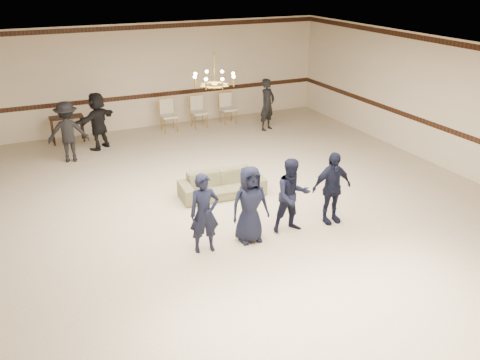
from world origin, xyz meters
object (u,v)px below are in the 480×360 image
object	(u,v)px
chandelier	(214,69)
settee	(222,184)
adult_left	(68,132)
banquet_chair_left	(169,116)
boy_b	(250,204)
adult_mid	(98,121)
console_table	(68,129)
adult_right	(267,105)
boy_d	(332,188)
boy_a	(204,213)
banquet_chair_mid	(199,112)
boy_c	(292,196)
banquet_chair_right	(228,109)

from	to	relation	value
chandelier	settee	world-z (taller)	chandelier
adult_left	banquet_chair_left	distance (m)	3.49
boy_b	adult_left	distance (m)	6.30
boy_b	chandelier	bearing A→B (deg)	88.68
adult_mid	console_table	world-z (taller)	adult_mid
adult_right	adult_mid	bearing A→B (deg)	148.31
boy_b	boy_d	distance (m)	1.80
boy_b	adult_left	xyz separation A→B (m)	(-2.45, 5.80, 0.06)
adult_left	adult_right	distance (m)	6.01
boy_a	adult_right	xyz separation A→B (m)	(4.45, 6.10, 0.06)
chandelier	boy_a	size ratio (longest dim) A/B	0.63
settee	banquet_chair_mid	xyz separation A→B (m)	(1.40, 5.16, 0.22)
boy_a	settee	xyz separation A→B (m)	(1.22, 2.08, -0.47)
boy_a	banquet_chair_left	world-z (taller)	boy_a
settee	banquet_chair_mid	bearing A→B (deg)	78.52
chandelier	boy_b	world-z (taller)	chandelier
adult_left	adult_mid	bearing A→B (deg)	-132.75
adult_left	banquet_chair_mid	bearing A→B (deg)	-151.58
boy_a	boy_b	size ratio (longest dim) A/B	1.00
boy_a	boy_c	distance (m)	1.80
boy_a	settee	bearing A→B (deg)	66.04
settee	boy_a	bearing A→B (deg)	-116.66
banquet_chair_right	adult_left	bearing A→B (deg)	-164.03
boy_d	adult_mid	xyz separation A→B (m)	(-3.35, 6.50, 0.06)
adult_left	banquet_chair_left	size ratio (longest dim) A/B	1.63
settee	chandelier	bearing A→B (deg)	-149.09
settee	console_table	xyz separation A→B (m)	(-2.60, 5.36, 0.11)
boy_b	adult_mid	bearing A→B (deg)	106.17
settee	adult_left	world-z (taller)	adult_left
boy_c	banquet_chair_left	xyz separation A→B (m)	(-0.19, 7.24, -0.25)
adult_right	banquet_chair_mid	xyz separation A→B (m)	(-1.84, 1.14, -0.31)
banquet_chair_left	adult_left	bearing A→B (deg)	-157.02
boy_b	banquet_chair_mid	xyz separation A→B (m)	(1.71, 7.24, -0.25)
boy_d	adult_left	distance (m)	7.19
chandelier	adult_right	size ratio (longest dim) A/B	0.59
boy_d	banquet_chair_left	size ratio (longest dim) A/B	1.51
adult_mid	banquet_chair_right	distance (m)	4.34
boy_a	adult_left	world-z (taller)	adult_left
boy_a	banquet_chair_right	world-z (taller)	boy_a
boy_d	banquet_chair_mid	world-z (taller)	boy_d
boy_b	banquet_chair_left	world-z (taller)	boy_b
console_table	chandelier	bearing A→B (deg)	-66.22
chandelier	adult_mid	size ratio (longest dim) A/B	0.59
chandelier	boy_d	distance (m)	3.35
boy_b	console_table	xyz separation A→B (m)	(-2.29, 7.44, -0.35)
boy_c	chandelier	bearing A→B (deg)	116.92
banquet_chair_left	boy_c	bearing A→B (deg)	-89.98
adult_left	banquet_chair_left	xyz separation A→B (m)	(3.16, 1.44, -0.31)
boy_a	settee	distance (m)	2.45
chandelier	adult_left	distance (m)	5.06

